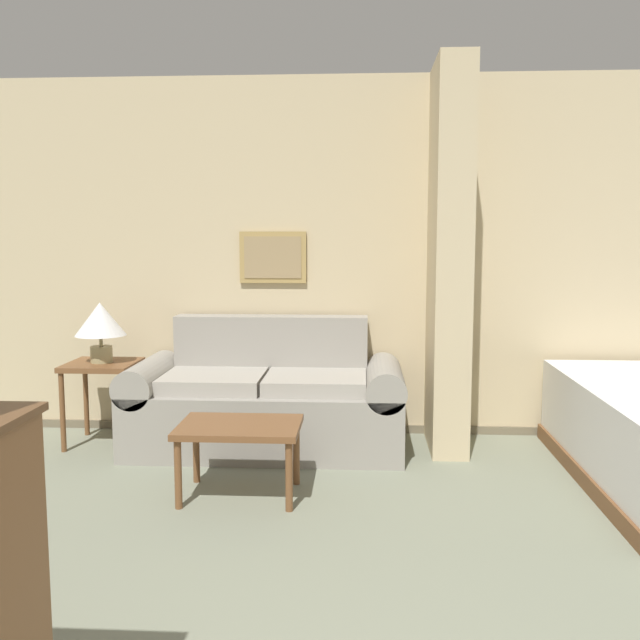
% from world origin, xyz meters
% --- Properties ---
extents(wall_back, '(7.77, 0.16, 2.60)m').
position_xyz_m(wall_back, '(-0.00, 4.43, 1.29)').
color(wall_back, '#CCB78E').
rests_on(wall_back, ground_plane).
extents(wall_partition_pillar, '(0.24, 0.67, 2.60)m').
position_xyz_m(wall_partition_pillar, '(0.57, 4.03, 1.30)').
color(wall_partition_pillar, '#CCB78E').
rests_on(wall_partition_pillar, ground_plane).
extents(couch, '(1.88, 0.84, 0.89)m').
position_xyz_m(couch, '(-0.67, 3.95, 0.32)').
color(couch, gray).
rests_on(couch, ground_plane).
extents(coffee_table, '(0.68, 0.50, 0.42)m').
position_xyz_m(coffee_table, '(-0.70, 3.01, 0.36)').
color(coffee_table, brown).
rests_on(coffee_table, ground_plane).
extents(side_table, '(0.47, 0.47, 0.58)m').
position_xyz_m(side_table, '(-1.83, 3.96, 0.49)').
color(side_table, brown).
rests_on(side_table, ground_plane).
extents(table_lamp, '(0.35, 0.35, 0.42)m').
position_xyz_m(table_lamp, '(-1.83, 3.96, 0.87)').
color(table_lamp, tan).
rests_on(table_lamp, side_table).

